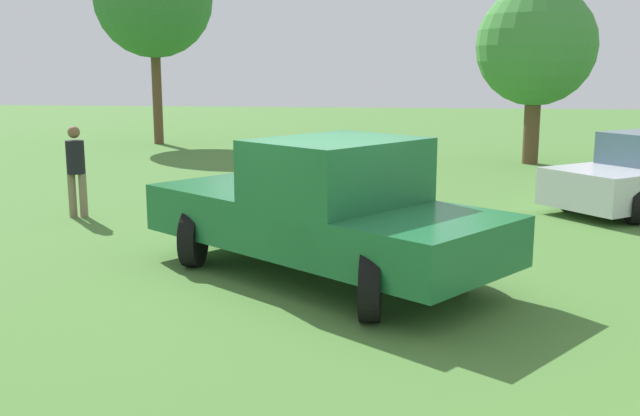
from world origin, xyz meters
TOP-DOWN VIEW (x-y plane):
  - ground_plane at (0.00, 0.00)m, footprint 80.00×80.00m
  - pickup_truck at (0.14, -0.01)m, footprint 4.55×5.13m
  - person_visitor at (3.42, 4.90)m, footprint 0.34×0.34m
  - tree_back_right at (12.11, -4.32)m, footprint 3.25×3.25m

SIDE VIEW (x-z plane):
  - ground_plane at x=0.00m, z-range 0.00..0.00m
  - person_visitor at x=3.42m, z-range 0.10..1.74m
  - pickup_truck at x=0.14m, z-range 0.03..1.84m
  - tree_back_right at x=12.11m, z-range 0.78..5.63m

